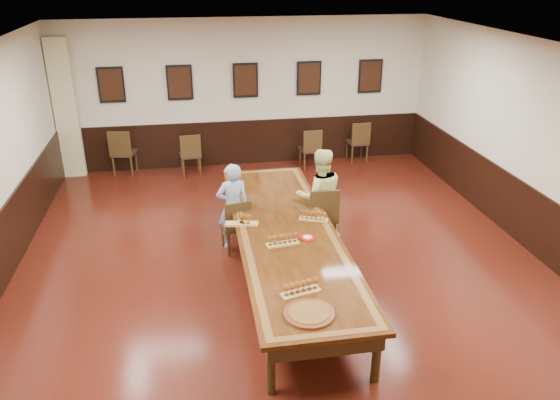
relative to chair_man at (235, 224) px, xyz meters
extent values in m
cube|color=black|center=(0.64, -0.93, -0.46)|extent=(8.00, 10.00, 0.02)
cube|color=white|center=(0.64, -0.93, 2.76)|extent=(8.00, 10.00, 0.02)
cube|color=beige|center=(0.64, 4.08, 1.15)|extent=(8.00, 0.02, 3.20)
cube|color=beige|center=(4.65, -0.93, 1.15)|extent=(0.02, 10.00, 3.20)
imported|color=#4879B4|center=(-0.02, 0.09, 0.27)|extent=(0.58, 0.43, 1.42)
imported|color=#E9F79A|center=(1.38, 0.10, 0.34)|extent=(0.79, 0.62, 1.58)
cube|color=#D6479D|center=(1.24, -0.74, 0.31)|extent=(0.09, 0.15, 0.01)
cube|color=#BFB783|center=(-3.11, 3.89, 1.00)|extent=(0.45, 0.18, 2.90)
cube|color=black|center=(0.64, 4.05, 0.05)|extent=(7.98, 0.04, 1.00)
cube|color=black|center=(4.62, -0.93, 0.05)|extent=(0.04, 9.98, 1.00)
cube|color=black|center=(0.64, -0.93, 0.27)|extent=(1.40, 5.00, 0.06)
cube|color=brown|center=(0.64, -0.93, 0.31)|extent=(1.28, 4.88, 0.00)
cube|color=black|center=(0.64, -0.93, 0.31)|extent=(1.10, 4.70, 0.00)
cube|color=black|center=(0.64, -0.93, 0.12)|extent=(1.25, 4.85, 0.18)
cylinder|color=black|center=(0.06, -3.25, -0.10)|extent=(0.10, 0.10, 0.69)
cylinder|color=black|center=(1.22, -3.25, -0.10)|extent=(0.10, 0.10, 0.69)
cylinder|color=black|center=(0.06, 1.39, -0.10)|extent=(0.10, 0.10, 0.69)
cylinder|color=black|center=(1.22, 1.39, -0.10)|extent=(0.10, 0.10, 0.69)
cube|color=black|center=(-2.16, 4.01, 1.45)|extent=(0.54, 0.03, 0.74)
cube|color=black|center=(-2.16, 4.00, 1.45)|extent=(0.46, 0.01, 0.64)
cube|color=black|center=(-0.76, 4.01, 1.45)|extent=(0.54, 0.03, 0.74)
cube|color=black|center=(-0.76, 4.00, 1.45)|extent=(0.46, 0.01, 0.64)
cube|color=black|center=(0.64, 4.01, 1.45)|extent=(0.54, 0.03, 0.74)
cube|color=black|center=(0.64, 4.00, 1.45)|extent=(0.46, 0.01, 0.64)
cube|color=black|center=(2.04, 4.01, 1.45)|extent=(0.54, 0.03, 0.74)
cube|color=black|center=(2.04, 4.00, 1.45)|extent=(0.46, 0.01, 0.64)
cube|color=black|center=(3.44, 4.01, 1.45)|extent=(0.54, 0.03, 0.74)
cube|color=black|center=(3.44, 4.00, 1.45)|extent=(0.46, 0.01, 0.64)
cube|color=#AB8648|center=(0.04, -0.65, 0.32)|extent=(0.50, 0.22, 0.03)
cube|color=#AB8648|center=(1.10, -0.69, 0.32)|extent=(0.44, 0.28, 0.03)
cube|color=#AB8648|center=(0.52, -1.36, 0.32)|extent=(0.46, 0.20, 0.03)
cube|color=#AB8648|center=(0.52, -2.55, 0.32)|extent=(0.49, 0.26, 0.03)
cylinder|color=#B5110C|center=(0.89, -1.23, 0.31)|extent=(0.22, 0.22, 0.02)
cylinder|color=silver|center=(0.89, -1.23, 0.33)|extent=(0.12, 0.12, 0.01)
cylinder|color=#502110|center=(0.53, -2.97, 0.32)|extent=(0.68, 0.68, 0.04)
cylinder|color=brown|center=(0.53, -2.97, 0.34)|extent=(0.54, 0.54, 0.01)
camera|label=1|loc=(-0.60, -7.73, 3.79)|focal=35.00mm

